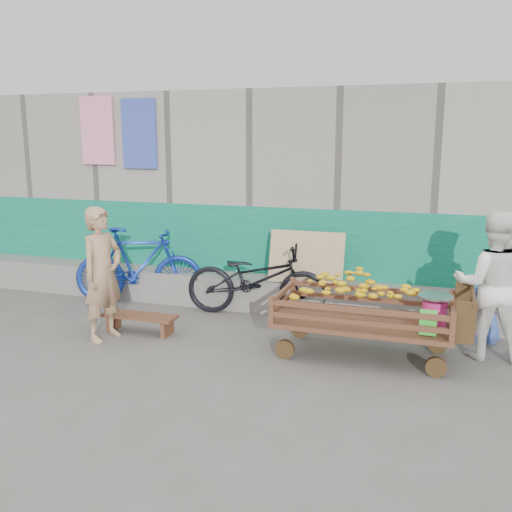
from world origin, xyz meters
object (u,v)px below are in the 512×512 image
(child, at_px, (486,304))
(bicycle_dark, at_px, (257,279))
(bicycle_blue, at_px, (139,266))
(bench, at_px, (140,319))
(vendor_man, at_px, (103,274))
(banana_cart, at_px, (361,303))
(woman, at_px, (491,285))

(child, relative_size, bicycle_dark, 0.49)
(child, relative_size, bicycle_blue, 0.51)
(bench, bearing_deg, child, 13.31)
(bicycle_dark, bearing_deg, vendor_man, 129.07)
(bicycle_dark, relative_size, bicycle_blue, 1.04)
(bicycle_blue, bearing_deg, banana_cart, -123.72)
(vendor_man, distance_m, child, 4.46)
(banana_cart, height_order, vendor_man, vendor_man)
(bicycle_dark, bearing_deg, woman, -108.39)
(child, bearing_deg, vendor_man, -5.97)
(banana_cart, bearing_deg, bench, -177.90)
(bench, xyz_separation_m, vendor_man, (-0.28, -0.31, 0.62))
(bench, relative_size, woman, 0.57)
(vendor_man, bearing_deg, banana_cart, -69.45)
(woman, distance_m, bicycle_dark, 2.93)
(bench, bearing_deg, bicycle_dark, 44.58)
(banana_cart, relative_size, bench, 2.22)
(child, distance_m, bicycle_blue, 4.62)
(bicycle_blue, bearing_deg, bicycle_dark, -106.48)
(vendor_man, height_order, woman, woman)
(bicycle_blue, bearing_deg, vendor_man, 177.32)
(woman, relative_size, bicycle_blue, 0.88)
(child, bearing_deg, banana_cart, 10.19)
(bench, bearing_deg, banana_cart, 2.10)
(vendor_man, distance_m, bicycle_dark, 2.04)
(bench, bearing_deg, vendor_man, -132.37)
(child, distance_m, bicycle_dark, 2.85)
(woman, bearing_deg, bicycle_blue, -8.25)
(banana_cart, distance_m, bicycle_dark, 1.83)
(bench, height_order, vendor_man, vendor_man)
(vendor_man, xyz_separation_m, bicycle_blue, (-0.35, 1.43, -0.24))
(vendor_man, xyz_separation_m, woman, (4.26, 0.81, 0.02))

